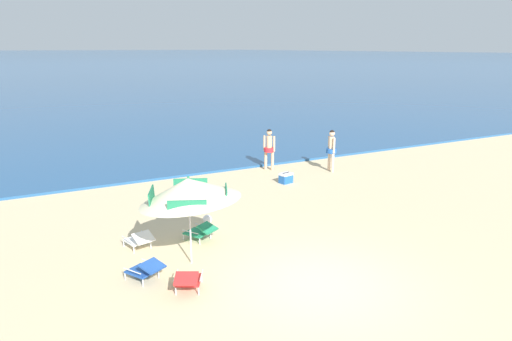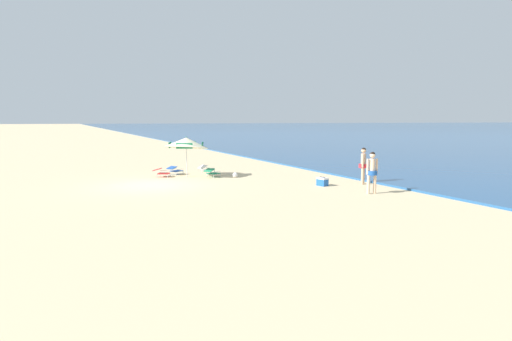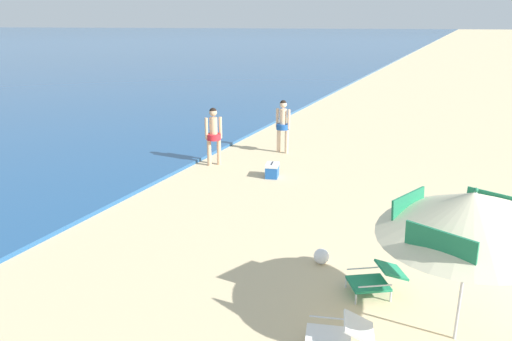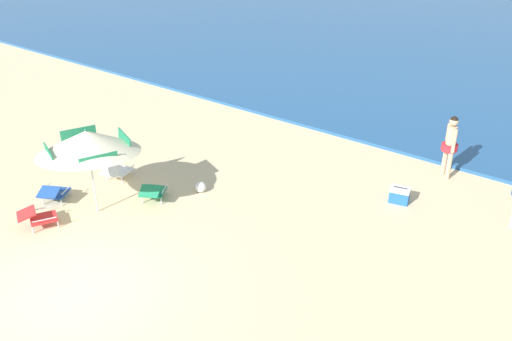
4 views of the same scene
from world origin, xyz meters
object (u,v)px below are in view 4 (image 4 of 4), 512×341
(lounge_chair_facing_sea, at_px, (38,217))
(cooler_box, at_px, (400,195))
(lounge_chair_under_umbrella, at_px, (54,193))
(lounge_chair_spare_folded, at_px, (153,191))
(person_standing_near_shore, at_px, (450,142))
(beach_ball, at_px, (201,187))
(beach_umbrella_striped_main, at_px, (87,142))
(lounge_chair_beside_umbrella, at_px, (117,171))

(lounge_chair_facing_sea, xyz_separation_m, cooler_box, (6.29, 6.28, -0.08))
(lounge_chair_under_umbrella, relative_size, cooler_box, 1.78)
(lounge_chair_facing_sea, bearing_deg, lounge_chair_spare_folded, 63.22)
(person_standing_near_shore, xyz_separation_m, cooler_box, (-0.42, -2.09, -0.83))
(lounge_chair_under_umbrella, xyz_separation_m, lounge_chair_facing_sea, (0.69, -0.92, 0.00))
(cooler_box, bearing_deg, lounge_chair_spare_folded, -143.04)
(lounge_chair_facing_sea, bearing_deg, person_standing_near_shore, 51.31)
(lounge_chair_facing_sea, height_order, beach_ball, lounge_chair_facing_sea)
(beach_umbrella_striped_main, xyz_separation_m, person_standing_near_shore, (6.16, 7.09, -0.86))
(lounge_chair_facing_sea, xyz_separation_m, beach_ball, (1.90, 3.59, -0.14))
(lounge_chair_facing_sea, distance_m, lounge_chair_spare_folded, 2.80)
(lounge_chair_facing_sea, height_order, lounge_chair_spare_folded, lounge_chair_spare_folded)
(lounge_chair_spare_folded, relative_size, beach_ball, 3.55)
(lounge_chair_beside_umbrella, relative_size, beach_ball, 3.46)
(cooler_box, bearing_deg, beach_ball, -148.43)
(lounge_chair_beside_umbrella, relative_size, lounge_chair_spare_folded, 0.97)
(lounge_chair_facing_sea, distance_m, beach_ball, 4.06)
(lounge_chair_under_umbrella, height_order, lounge_chair_beside_umbrella, lounge_chair_beside_umbrella)
(beach_umbrella_striped_main, bearing_deg, cooler_box, 41.01)
(person_standing_near_shore, bearing_deg, beach_umbrella_striped_main, -131.00)
(lounge_chair_under_umbrella, height_order, lounge_chair_spare_folded, lounge_chair_spare_folded)
(person_standing_near_shore, distance_m, cooler_box, 2.29)
(lounge_chair_facing_sea, bearing_deg, lounge_chair_under_umbrella, 126.81)
(lounge_chair_under_umbrella, relative_size, beach_ball, 3.53)
(cooler_box, bearing_deg, beach_umbrella_striped_main, -138.99)
(lounge_chair_under_umbrella, height_order, person_standing_near_shore, person_standing_near_shore)
(lounge_chair_spare_folded, height_order, person_standing_near_shore, person_standing_near_shore)
(beach_umbrella_striped_main, bearing_deg, beach_ball, 59.47)
(lounge_chair_spare_folded, bearing_deg, cooler_box, 36.96)
(lounge_chair_under_umbrella, distance_m, cooler_box, 8.81)
(beach_umbrella_striped_main, relative_size, beach_ball, 12.30)
(lounge_chair_under_umbrella, xyz_separation_m, lounge_chair_beside_umbrella, (0.31, 1.79, -0.00))
(lounge_chair_facing_sea, relative_size, person_standing_near_shore, 0.56)
(beach_umbrella_striped_main, xyz_separation_m, lounge_chair_under_umbrella, (-1.23, -0.36, -1.62))
(lounge_chair_spare_folded, bearing_deg, lounge_chair_facing_sea, -116.78)
(lounge_chair_under_umbrella, relative_size, lounge_chair_spare_folded, 0.99)
(beach_umbrella_striped_main, height_order, lounge_chair_under_umbrella, beach_umbrella_striped_main)
(lounge_chair_under_umbrella, distance_m, lounge_chair_spare_folded, 2.51)
(beach_umbrella_striped_main, relative_size, lounge_chair_beside_umbrella, 3.56)
(person_standing_near_shore, bearing_deg, lounge_chair_spare_folded, -132.83)
(lounge_chair_beside_umbrella, distance_m, person_standing_near_shore, 9.11)
(lounge_chair_under_umbrella, xyz_separation_m, cooler_box, (6.98, 5.36, -0.08))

